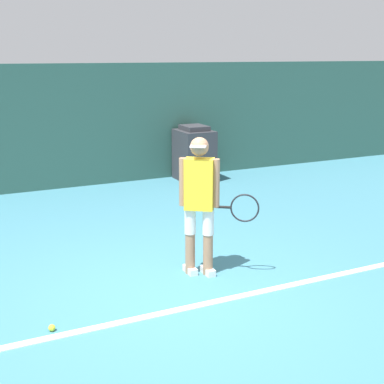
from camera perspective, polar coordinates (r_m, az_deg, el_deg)
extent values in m
plane|color=teal|center=(6.13, -1.31, -10.81)|extent=(24.00, 24.00, 0.00)
cube|color=#2D564C|center=(10.90, -13.42, 6.76)|extent=(24.00, 0.10, 2.45)
cube|color=white|center=(5.83, 0.17, -12.12)|extent=(21.60, 0.10, 0.01)
cylinder|color=#A37556|center=(6.58, -0.20, -6.56)|extent=(0.12, 0.12, 0.51)
cylinder|color=white|center=(6.44, -0.20, -3.12)|extent=(0.14, 0.14, 0.31)
cube|color=white|center=(6.66, -0.20, -8.30)|extent=(0.10, 0.24, 0.08)
cylinder|color=#A37556|center=(6.55, 1.72, -6.67)|extent=(0.12, 0.12, 0.51)
cylinder|color=white|center=(6.41, 1.74, -3.21)|extent=(0.14, 0.14, 0.31)
cube|color=white|center=(6.63, 1.70, -8.42)|extent=(0.10, 0.24, 0.08)
cube|color=yellow|center=(6.30, 0.78, 0.86)|extent=(0.39, 0.36, 0.61)
sphere|color=#A37556|center=(6.21, 0.80, 4.86)|extent=(0.22, 0.22, 0.22)
cube|color=white|center=(6.11, 0.66, 4.89)|extent=(0.22, 0.20, 0.02)
cylinder|color=#A37556|center=(6.32, -0.98, 1.08)|extent=(0.09, 0.09, 0.58)
cylinder|color=#A37556|center=(6.27, 2.57, 0.95)|extent=(0.09, 0.09, 0.58)
cylinder|color=black|center=(6.33, 3.36, -1.62)|extent=(0.17, 0.13, 0.03)
torus|color=black|center=(6.31, 5.65, -1.72)|extent=(0.29, 0.21, 0.34)
sphere|color=#D1E533|center=(5.54, -14.72, -13.83)|extent=(0.07, 0.07, 0.07)
cube|color=#333338|center=(11.36, 0.24, 3.94)|extent=(0.68, 0.83, 1.07)
cube|color=#333338|center=(11.26, 0.24, 6.86)|extent=(0.48, 0.58, 0.10)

